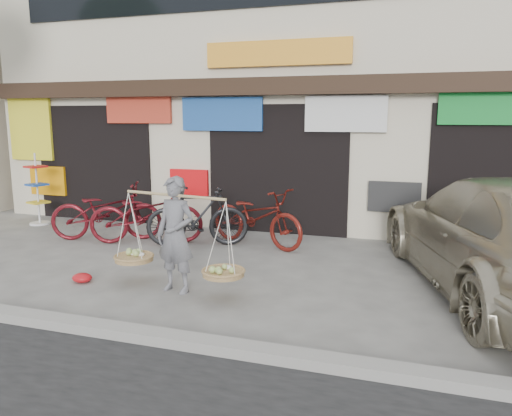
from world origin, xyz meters
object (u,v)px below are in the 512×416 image
(street_vendor, at_px, (176,239))
(bike_2, at_px, (257,217))
(bike_1, at_px, (197,216))
(bike_3, at_px, (106,211))
(bike_0, at_px, (146,214))
(suv, at_px, (508,235))
(display_rack, at_px, (38,196))

(street_vendor, bearing_deg, bike_2, 93.55)
(bike_1, distance_m, bike_3, 1.95)
(bike_0, xyz_separation_m, bike_3, (-0.91, 0.00, 0.00))
(bike_0, bearing_deg, bike_3, 68.42)
(bike_3, bearing_deg, bike_1, -108.95)
(bike_1, bearing_deg, suv, -123.59)
(bike_0, bearing_deg, bike_2, -98.84)
(bike_0, relative_size, bike_1, 1.13)
(bike_1, xyz_separation_m, suv, (5.18, -1.06, 0.25))
(bike_2, bearing_deg, suv, -88.02)
(bike_0, xyz_separation_m, suv, (6.22, -0.97, 0.26))
(bike_2, distance_m, bike_3, 3.05)
(bike_0, xyz_separation_m, bike_1, (1.05, 0.09, 0.01))
(street_vendor, xyz_separation_m, bike_0, (-1.82, 2.32, -0.18))
(street_vendor, height_order, bike_2, street_vendor)
(bike_1, distance_m, bike_2, 1.13)
(street_vendor, distance_m, suv, 4.61)
(bike_3, xyz_separation_m, suv, (7.13, -0.97, 0.26))
(bike_1, xyz_separation_m, bike_2, (1.06, 0.39, -0.02))
(bike_2, xyz_separation_m, suv, (4.11, -1.44, 0.27))
(bike_0, relative_size, bike_2, 1.02)
(bike_2, relative_size, display_rack, 1.31)
(bike_3, xyz_separation_m, display_rack, (-2.34, 0.77, 0.08))
(bike_2, xyz_separation_m, display_rack, (-5.36, 0.29, 0.10))
(street_vendor, relative_size, bike_0, 0.95)
(suv, xyz_separation_m, display_rack, (-9.47, 1.74, -0.17))
(street_vendor, relative_size, bike_1, 1.07)
(bike_3, distance_m, suv, 7.20)
(street_vendor, xyz_separation_m, display_rack, (-5.07, 3.09, -0.10))
(suv, relative_size, display_rack, 3.76)
(street_vendor, distance_m, display_rack, 5.94)
(bike_1, relative_size, bike_2, 0.91)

